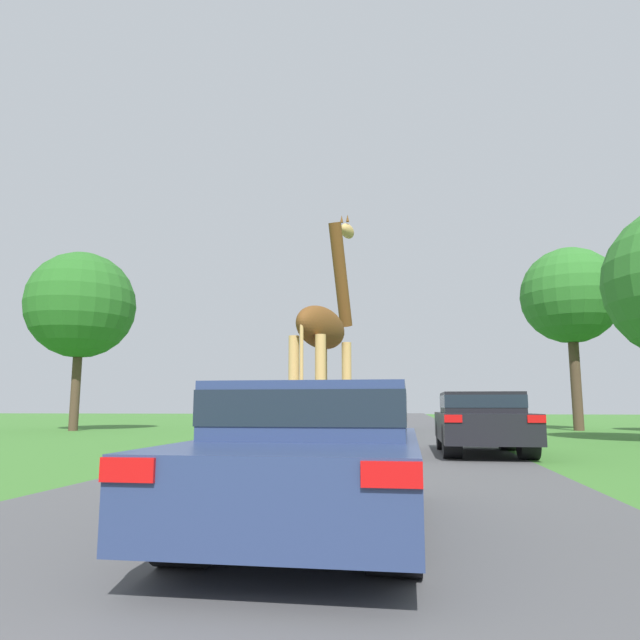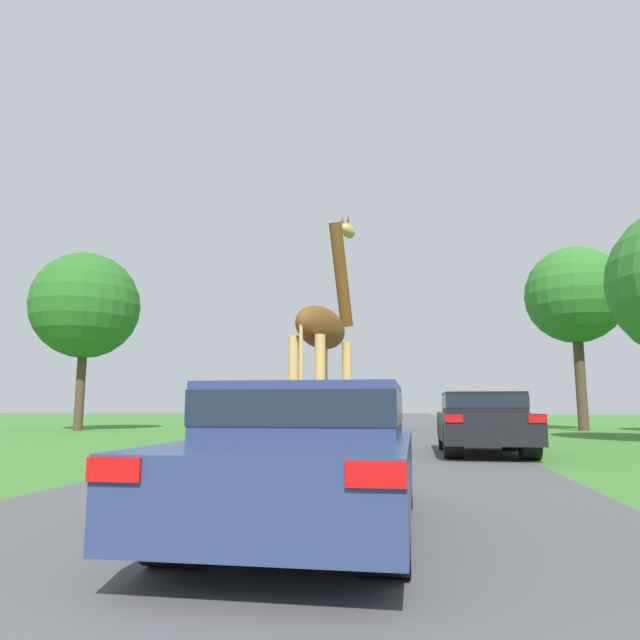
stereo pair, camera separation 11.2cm
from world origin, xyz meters
The scene contains 8 objects.
road centered at (0.00, 30.00, 0.00)m, with size 6.85×120.00×0.00m.
giraffe_near_road centered at (-0.41, 10.20, 2.33)m, with size 1.04×2.74×5.08m.
car_lead_maroon centered at (0.30, 4.79, 0.67)m, with size 1.73×4.15×1.24m.
car_queue_right centered at (-0.65, 26.07, 0.77)m, with size 1.94×4.44×1.45m.
car_queue_left centered at (-0.59, 18.34, 0.72)m, with size 1.84×4.39×1.32m.
car_far_ahead centered at (2.72, 13.13, 0.74)m, with size 1.87×4.10×1.36m.
tree_right_cluster centered at (8.49, 26.58, 6.00)m, with size 4.36×4.36×8.22m.
tree_far_right centered at (-13.36, 23.07, 5.55)m, with size 4.77×4.77×7.95m.
Camera 2 is at (1.21, -0.23, 1.05)m, focal length 32.00 mm.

